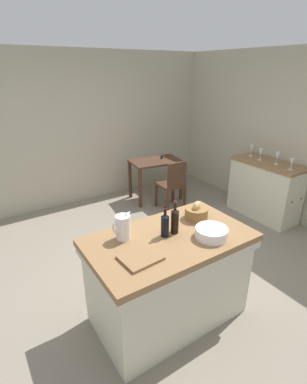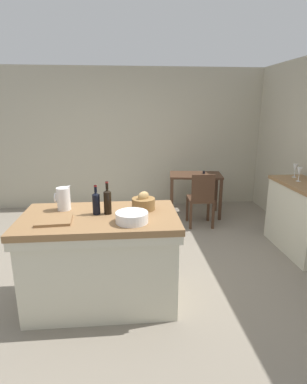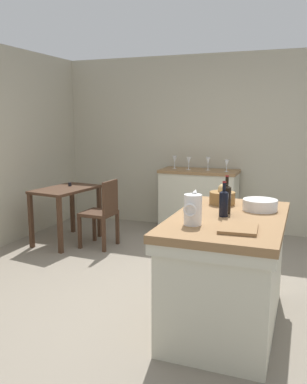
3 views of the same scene
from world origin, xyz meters
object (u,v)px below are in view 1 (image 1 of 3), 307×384
island_table (169,275)px  wooden_chair (172,184)px  pitcher (123,227)px  wash_bowl (211,233)px  wine_glass_left (277,156)px  bread_basket (196,212)px  cutting_board (140,258)px  wine_glass_far_left (292,162)px  wine_glass_right (252,148)px  wine_bottle_amber (165,225)px  wine_glass_middle (261,152)px  wine_bottle_dark (175,220)px  side_cabinet (264,189)px  writing_desk (156,167)px

island_table → wooden_chair: island_table is taller
wooden_chair → pitcher: bearing=-136.8°
wash_bowl → wine_glass_left: 2.48m
bread_basket → wooden_chair: bearing=59.7°
cutting_board → wine_glass_far_left: 2.98m
wooden_chair → wine_glass_right: size_ratio=4.72×
wash_bowl → bread_basket: size_ratio=1.26×
pitcher → wine_bottle_amber: bearing=-25.9°
pitcher → wine_glass_left: bearing=11.0°
island_table → wine_glass_far_left: (2.53, 0.49, 0.56)m
bread_basket → wine_bottle_amber: (-0.45, -0.10, 0.05)m
island_table → wine_glass_middle: 2.81m
wine_bottle_dark → wine_glass_right: 2.83m
cutting_board → side_cabinet: bearing=19.2°
wash_bowl → wine_bottle_amber: 0.42m
wine_glass_middle → wine_glass_right: bearing=72.6°
wine_glass_far_left → wine_bottle_dark: bearing=-169.4°
wine_bottle_dark → wine_glass_middle: bearing=22.3°
pitcher → island_table: bearing=-28.9°
island_table → wine_glass_left: size_ratio=7.78×
side_cabinet → cutting_board: bearing=-160.8°
wine_bottle_dark → side_cabinet: bearing=19.0°
side_cabinet → wine_glass_far_left: size_ratio=6.85×
island_table → wine_glass_right: 2.98m
wooden_chair → wine_glass_left: wine_glass_left is taller
cutting_board → wine_glass_far_left: wine_glass_far_left is taller
side_cabinet → writing_desk: (-1.10, 1.56, 0.16)m
wooden_chair → wash_bowl: (-1.15, -2.10, 0.48)m
writing_desk → pitcher: size_ratio=3.64×
island_table → wine_glass_far_left: bearing=11.0°
writing_desk → wine_glass_middle: bearing=-52.9°
side_cabinet → wine_glass_middle: wine_glass_middle is taller
cutting_board → writing_desk: bearing=54.3°
island_table → wooden_chair: 2.39m
bread_basket → wine_bottle_dark: wine_bottle_dark is taller
side_cabinet → wine_bottle_dark: (-2.50, -0.86, 0.57)m
wine_bottle_dark → wine_glass_far_left: wine_bottle_dark is taller
writing_desk → wine_glass_left: wine_glass_left is taller
island_table → cutting_board: cutting_board is taller
wine_glass_middle → bread_basket: bearing=-156.8°
wine_bottle_dark → wine_bottle_amber: size_ratio=1.12×
cutting_board → wine_glass_middle: (2.93, 1.18, 0.14)m
cutting_board → pitcher: bearing=85.5°
wooden_chair → wine_glass_left: 1.70m
wine_bottle_dark → bread_basket: bearing=16.3°
bread_basket → side_cabinet: bearing=19.4°
wash_bowl → wine_glass_far_left: (2.23, 0.70, 0.09)m
wash_bowl → wine_bottle_dark: wine_bottle_dark is taller
writing_desk → wash_bowl: 2.93m
wash_bowl → cutting_board: wash_bowl is taller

